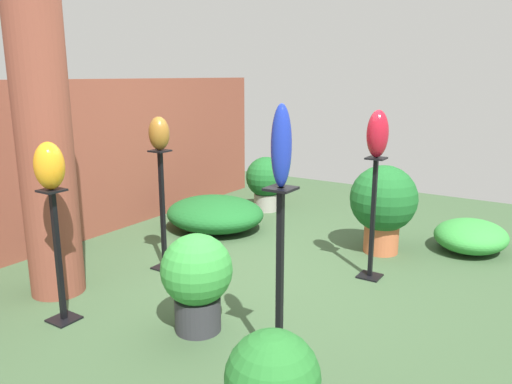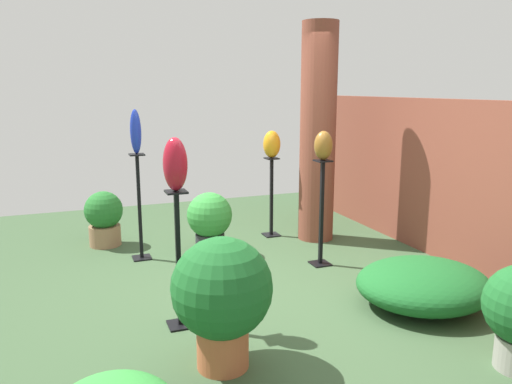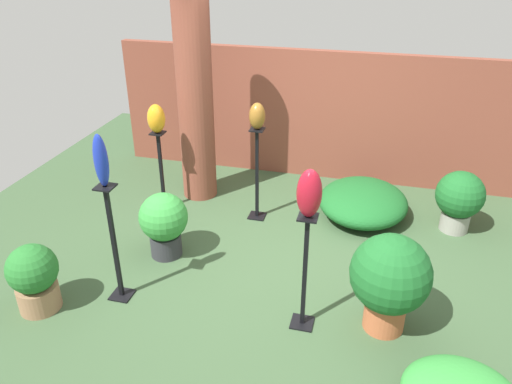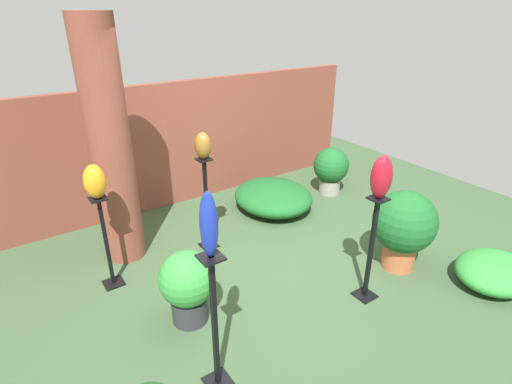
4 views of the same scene
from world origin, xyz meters
name	(u,v)px [view 1 (image 1 of 4)]	position (x,y,z in m)	size (l,w,h in m)	color
ground_plane	(267,270)	(0.00, 0.00, 0.00)	(8.00, 8.00, 0.00)	#385133
brick_wall_back	(103,158)	(0.00, 2.21, 0.88)	(5.60, 0.12, 1.76)	brown
brick_pillar	(44,137)	(-1.38, 1.24, 1.32)	(0.44, 0.44, 2.65)	brown
pedestal_bronze	(163,216)	(-0.50, 0.84, 0.52)	(0.20, 0.20, 1.14)	black
pedestal_cobalt	(280,291)	(-1.38, -0.94, 0.54)	(0.20, 0.20, 1.18)	black
pedestal_amber	(59,263)	(-1.68, 0.76, 0.46)	(0.20, 0.20, 1.01)	black
pedestal_ruby	(373,224)	(0.37, -0.89, 0.51)	(0.20, 0.20, 1.11)	black
art_vase_bronze	(159,133)	(-0.50, 0.84, 1.29)	(0.18, 0.19, 0.30)	brown
art_vase_cobalt	(281,146)	(-1.38, -0.94, 1.42)	(0.12, 0.12, 0.48)	#192D9E
art_vase_amber	(49,166)	(-1.68, 0.76, 1.19)	(0.21, 0.22, 0.34)	orange
art_vase_ruby	(378,134)	(0.37, -0.89, 1.31)	(0.20, 0.19, 0.41)	maroon
potted_plant_walkway_edge	(266,180)	(1.81, 1.13, 0.42)	(0.54, 0.54, 0.73)	gray
potted_plant_front_left	(197,277)	(-1.24, -0.18, 0.41)	(0.51, 0.51, 0.72)	#2D2D33
potted_plant_back_center	(383,203)	(1.06, -0.74, 0.53)	(0.69, 0.69, 0.92)	#B25B38
foliage_bed_east	(215,214)	(0.75, 1.19, 0.19)	(1.07, 1.19, 0.39)	#195923
foliage_bed_west	(471,236)	(1.62, -1.52, 0.16)	(0.84, 0.73, 0.32)	#338C38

